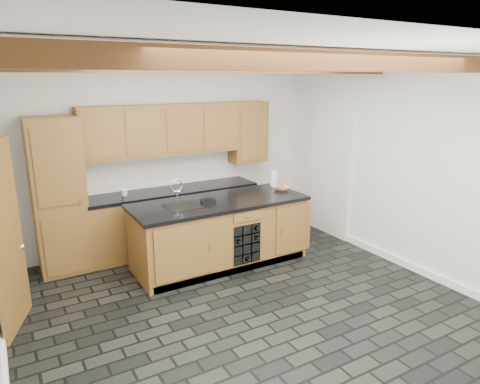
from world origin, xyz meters
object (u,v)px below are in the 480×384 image
at_px(kitchen_scale, 208,200).
at_px(paper_towel, 274,178).
at_px(fruit_bowl, 281,188).
at_px(island, 221,232).

height_order(kitchen_scale, paper_towel, paper_towel).
relative_size(fruit_bowl, paper_towel, 0.94).
distance_m(island, kitchen_scale, 0.52).
xyz_separation_m(kitchen_scale, paper_towel, (1.29, 0.31, 0.09)).
relative_size(island, kitchen_scale, 11.74).
xyz_separation_m(island, paper_towel, (1.11, 0.32, 0.58)).
bearing_deg(fruit_bowl, paper_towel, 81.62).
bearing_deg(kitchen_scale, island, 3.74).
bearing_deg(island, paper_towel, 16.13).
distance_m(kitchen_scale, fruit_bowl, 1.25).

